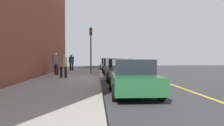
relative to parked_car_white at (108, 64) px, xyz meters
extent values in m
plane|color=#333335|center=(12.05, -0.22, -0.76)|extent=(56.00, 56.00, 0.00)
cube|color=gray|center=(12.05, -3.52, -0.68)|extent=(28.00, 4.60, 0.15)
cube|color=gold|center=(12.05, 2.98, -0.75)|extent=(28.00, 0.14, 0.01)
cube|color=white|center=(7.66, -0.92, -0.65)|extent=(8.68, 0.56, 0.22)
cylinder|color=black|center=(1.48, 0.85, -0.44)|extent=(0.64, 0.23, 0.64)
cylinder|color=black|center=(1.49, -0.83, -0.44)|extent=(0.64, 0.23, 0.64)
cylinder|color=black|center=(-1.36, 0.83, -0.44)|extent=(0.64, 0.23, 0.64)
cylinder|color=black|center=(-1.34, -0.85, -0.44)|extent=(0.64, 0.23, 0.64)
cube|color=white|center=(0.07, 0.00, -0.17)|extent=(4.59, 1.84, 0.64)
cube|color=black|center=(-0.16, 0.00, 0.45)|extent=(2.39, 1.62, 0.60)
cylinder|color=black|center=(8.30, 0.85, -0.44)|extent=(0.64, 0.23, 0.64)
cylinder|color=black|center=(8.27, -0.83, -0.44)|extent=(0.64, 0.23, 0.64)
cylinder|color=black|center=(5.61, 0.89, -0.44)|extent=(0.64, 0.23, 0.64)
cylinder|color=black|center=(5.59, -0.79, -0.44)|extent=(0.64, 0.23, 0.64)
cube|color=black|center=(6.94, 0.03, -0.17)|extent=(4.35, 1.86, 0.64)
cube|color=black|center=(6.73, 0.03, 0.45)|extent=(2.27, 1.63, 0.60)
cylinder|color=black|center=(13.72, 1.00, -0.44)|extent=(0.65, 0.24, 0.64)
cylinder|color=black|center=(13.79, -0.68, -0.44)|extent=(0.65, 0.24, 0.64)
cylinder|color=black|center=(10.88, 0.89, -0.44)|extent=(0.65, 0.24, 0.64)
cylinder|color=black|center=(10.94, -0.79, -0.44)|extent=(0.65, 0.24, 0.64)
cube|color=#383A3D|center=(12.33, 0.10, -0.17)|extent=(4.65, 1.97, 0.64)
cube|color=black|center=(12.10, 0.09, 0.45)|extent=(2.44, 1.69, 0.60)
cylinder|color=black|center=(19.31, 0.91, -0.44)|extent=(0.64, 0.23, 0.64)
cylinder|color=black|center=(19.27, -0.77, -0.44)|extent=(0.64, 0.23, 0.64)
cylinder|color=black|center=(16.62, 0.97, -0.44)|extent=(0.64, 0.23, 0.64)
cylinder|color=black|center=(16.58, -0.71, -0.44)|extent=(0.64, 0.23, 0.64)
cube|color=#1E512D|center=(17.95, 0.10, -0.17)|extent=(4.37, 1.89, 0.64)
cube|color=black|center=(17.73, 0.11, 0.45)|extent=(2.29, 1.65, 0.60)
cylinder|color=black|center=(8.70, -4.78, -0.18)|extent=(0.20, 0.20, 0.86)
cylinder|color=black|center=(8.33, -4.94, -0.18)|extent=(0.20, 0.20, 0.86)
cube|color=slate|center=(8.51, -4.86, 0.62)|extent=(0.49, 0.58, 0.74)
sphere|color=beige|center=(8.51, -4.86, 1.11)|extent=(0.24, 0.24, 0.24)
cylinder|color=black|center=(11.54, -3.62, -0.21)|extent=(0.19, 0.19, 0.79)
cylinder|color=black|center=(11.39, -3.96, -0.21)|extent=(0.19, 0.19, 0.79)
cube|color=tan|center=(11.47, -3.79, 0.52)|extent=(0.53, 0.45, 0.68)
sphere|color=tan|center=(11.47, -3.79, 0.97)|extent=(0.22, 0.22, 0.22)
cylinder|color=black|center=(2.68, -4.36, -0.19)|extent=(0.20, 0.20, 0.84)
cylinder|color=black|center=(2.97, -4.09, -0.19)|extent=(0.20, 0.20, 0.84)
cube|color=#1E284C|center=(2.82, -4.23, 0.59)|extent=(0.55, 0.56, 0.71)
sphere|color=brown|center=(2.82, -4.23, 1.06)|extent=(0.23, 0.23, 0.23)
cylinder|color=#2D2D19|center=(6.59, -1.96, 1.18)|extent=(0.12, 0.12, 3.57)
cube|color=black|center=(6.59, -1.96, 3.31)|extent=(0.26, 0.26, 0.70)
sphere|color=red|center=(6.74, -1.96, 3.52)|extent=(0.14, 0.14, 0.14)
sphere|color=orange|center=(6.74, -1.96, 3.30)|extent=(0.14, 0.14, 0.14)
sphere|color=green|center=(6.74, -1.96, 3.08)|extent=(0.14, 0.14, 0.14)
cube|color=#471E19|center=(9.05, -4.67, -0.34)|extent=(0.34, 0.22, 0.54)
cylinder|color=#4C4C4C|center=(9.05, -4.67, 0.11)|extent=(0.03, 0.03, 0.36)
camera|label=1|loc=(26.93, -1.44, 0.82)|focal=34.27mm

